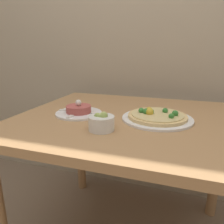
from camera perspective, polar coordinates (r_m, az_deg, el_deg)
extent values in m
cube|color=tan|center=(1.56, 10.80, 25.47)|extent=(8.00, 0.05, 2.60)
cube|color=#AD7F51|center=(1.03, 4.69, -2.12)|extent=(1.05, 0.89, 0.03)
cylinder|color=#AD7F51|center=(1.65, -8.22, -8.68)|extent=(0.06, 0.06, 0.70)
cylinder|color=#AD7F51|center=(1.52, 25.73, -12.55)|extent=(0.06, 0.06, 0.70)
cylinder|color=white|center=(1.00, 11.71, -1.70)|extent=(0.31, 0.31, 0.01)
cylinder|color=#E5C17F|center=(0.99, 11.74, -1.07)|extent=(0.26, 0.26, 0.01)
cylinder|color=#E0C684|center=(0.99, 11.77, -0.59)|extent=(0.23, 0.23, 0.00)
sphere|color=#387F33|center=(0.99, 10.26, 0.11)|extent=(0.02, 0.02, 0.02)
sphere|color=#387F33|center=(1.00, 7.66, 0.37)|extent=(0.03, 0.03, 0.03)
sphere|color=gold|center=(0.98, 9.82, 0.03)|extent=(0.03, 0.03, 0.03)
sphere|color=#387F33|center=(0.98, 16.16, -0.38)|extent=(0.03, 0.03, 0.03)
sphere|color=#387F33|center=(1.02, 13.71, 0.34)|extent=(0.03, 0.03, 0.03)
sphere|color=#387F33|center=(0.98, 8.88, 0.12)|extent=(0.03, 0.03, 0.03)
sphere|color=#387F33|center=(0.94, 15.23, -1.06)|extent=(0.02, 0.02, 0.02)
sphere|color=gold|center=(1.00, 9.64, 0.38)|extent=(0.03, 0.03, 0.03)
sphere|color=#B22D23|center=(0.99, 10.30, 0.07)|extent=(0.02, 0.02, 0.02)
cylinder|color=white|center=(1.07, -8.66, -0.32)|extent=(0.22, 0.22, 0.01)
cylinder|color=#B2514C|center=(1.06, -8.71, 0.79)|extent=(0.12, 0.12, 0.03)
sphere|color=silver|center=(1.06, -8.78, 2.42)|extent=(0.03, 0.03, 0.03)
cube|color=white|center=(1.03, -4.44, -0.32)|extent=(0.04, 0.02, 0.01)
cube|color=white|center=(1.14, -6.75, 1.22)|extent=(0.02, 0.04, 0.01)
cube|color=white|center=(1.11, -12.63, 0.48)|extent=(0.04, 0.02, 0.01)
cube|color=white|center=(0.99, -10.90, -1.20)|extent=(0.02, 0.04, 0.01)
cylinder|color=white|center=(0.85, -2.78, -2.91)|extent=(0.10, 0.10, 0.06)
sphere|color=#8EA34C|center=(0.85, -3.76, -1.23)|extent=(0.03, 0.03, 0.03)
sphere|color=#8EA34C|center=(0.84, -2.96, -1.41)|extent=(0.03, 0.03, 0.03)
sphere|color=#8EA34C|center=(0.84, -2.23, -1.36)|extent=(0.03, 0.03, 0.03)
sphere|color=#B7BC70|center=(0.84, -2.91, -1.33)|extent=(0.03, 0.03, 0.03)
sphere|color=#B7BC70|center=(0.85, -2.13, -0.97)|extent=(0.03, 0.03, 0.03)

